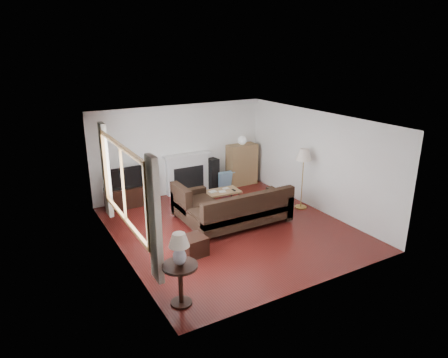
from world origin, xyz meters
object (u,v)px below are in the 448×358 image
tv_stand (126,197)px  sectional_sofa (241,209)px  coffee_table (221,198)px  side_table (181,284)px  floor_lamp (302,179)px  bookshelf (242,164)px

tv_stand → sectional_sofa: (1.95, -2.51, 0.16)m
coffee_table → side_table: side_table is taller
tv_stand → side_table: 4.57m
sectional_sofa → coffee_table: (0.24, 1.37, -0.22)m
tv_stand → floor_lamp: (3.89, -2.34, 0.53)m
bookshelf → coffee_table: bearing=-139.8°
floor_lamp → sectional_sofa: bearing=-175.2°
sectional_sofa → side_table: bearing=-139.8°
bookshelf → floor_lamp: size_ratio=0.78×
coffee_table → floor_lamp: 2.17m
tv_stand → sectional_sofa: 3.18m
tv_stand → side_table: bearing=-95.8°
floor_lamp → side_table: floor_lamp is taller
side_table → sectional_sofa: bearing=40.2°
tv_stand → sectional_sofa: size_ratio=0.41×
sectional_sofa → bookshelf: bearing=57.5°
side_table → bookshelf: bearing=48.6°
sectional_sofa → floor_lamp: floor_lamp is taller
sectional_sofa → coffee_table: sectional_sofa is taller
floor_lamp → coffee_table: bearing=144.6°
tv_stand → floor_lamp: 4.57m
coffee_table → floor_lamp: bearing=-32.5°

